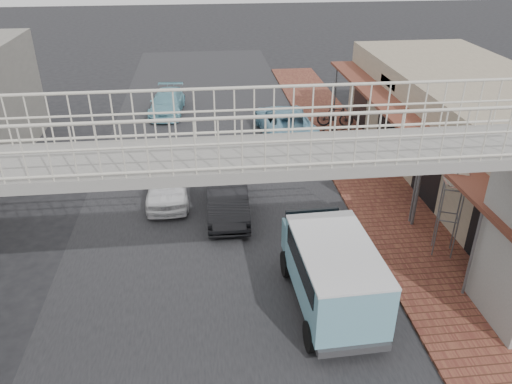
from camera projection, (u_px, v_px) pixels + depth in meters
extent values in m
plane|color=black|center=(218.00, 252.00, 16.33)|extent=(120.00, 120.00, 0.00)
cube|color=black|center=(218.00, 252.00, 16.33)|extent=(10.00, 60.00, 0.01)
cube|color=brown|center=(380.00, 196.00, 19.58)|extent=(3.00, 40.00, 0.10)
cube|color=gray|center=(486.00, 136.00, 19.99)|extent=(6.00, 18.00, 4.00)
cube|color=brown|center=(410.00, 118.00, 19.24)|extent=(1.80, 18.00, 0.12)
cube|color=silver|center=(389.00, 82.00, 22.16)|extent=(0.08, 2.60, 0.90)
cube|color=#B21914|center=(457.00, 136.00, 16.45)|extent=(0.08, 2.20, 0.80)
cube|color=gray|center=(218.00, 159.00, 10.42)|extent=(14.00, 2.00, 0.24)
cube|color=beige|center=(215.00, 113.00, 10.94)|extent=(14.00, 0.08, 1.10)
cube|color=beige|center=(219.00, 147.00, 9.27)|extent=(14.00, 0.08, 1.10)
imported|color=white|center=(167.00, 182.00, 19.28)|extent=(1.64, 3.96, 1.34)
imported|color=black|center=(227.00, 196.00, 18.28)|extent=(1.55, 4.21, 1.38)
imported|color=#6BA0B9|center=(285.00, 122.00, 25.04)|extent=(2.73, 5.49, 1.50)
imported|color=#6AA8B8|center=(167.00, 102.00, 28.24)|extent=(2.08, 4.42, 1.25)
cylinder|color=black|center=(287.00, 264.00, 15.07)|extent=(0.30, 0.80, 0.79)
cylinder|color=black|center=(343.00, 259.00, 15.30)|extent=(0.30, 0.80, 0.79)
cylinder|color=black|center=(311.00, 336.00, 12.40)|extent=(0.30, 0.80, 0.79)
cylinder|color=black|center=(379.00, 329.00, 12.63)|extent=(0.30, 0.80, 0.79)
cube|color=#6CA7BC|center=(335.00, 274.00, 13.11)|extent=(2.05, 3.69, 1.53)
cube|color=#6CA7BC|center=(315.00, 239.00, 15.07)|extent=(1.87, 1.08, 1.02)
cube|color=black|center=(336.00, 261.00, 12.92)|extent=(2.07, 3.01, 0.57)
cube|color=silver|center=(337.00, 249.00, 12.74)|extent=(2.07, 3.69, 0.07)
imported|color=black|center=(340.00, 130.00, 24.52)|extent=(1.89, 0.77, 0.97)
imported|color=black|center=(335.00, 116.00, 26.07)|extent=(1.96, 0.95, 1.13)
cylinder|color=#59595B|center=(438.00, 215.00, 15.92)|extent=(0.05, 0.05, 2.37)
cylinder|color=#59595B|center=(456.00, 217.00, 15.77)|extent=(0.05, 0.05, 2.37)
cylinder|color=#59595B|center=(438.00, 223.00, 15.44)|extent=(0.05, 0.05, 2.37)
cylinder|color=#59595B|center=(457.00, 226.00, 15.29)|extent=(0.05, 0.05, 2.37)
cylinder|color=silver|center=(457.00, 175.00, 14.86)|extent=(0.81, 0.55, 0.77)
cylinder|color=beige|center=(457.00, 177.00, 14.74)|extent=(0.63, 0.29, 0.68)
cylinder|color=beige|center=(457.00, 173.00, 14.98)|extent=(0.63, 0.29, 0.68)
cylinder|color=#59595B|center=(419.00, 182.00, 16.89)|extent=(0.11, 0.11, 3.32)
cube|color=black|center=(425.00, 150.00, 16.30)|extent=(1.35, 0.42, 1.03)
cone|color=black|center=(449.00, 146.00, 16.61)|extent=(0.99, 1.39, 1.26)
cube|color=white|center=(424.00, 152.00, 16.27)|extent=(0.89, 0.24, 0.69)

